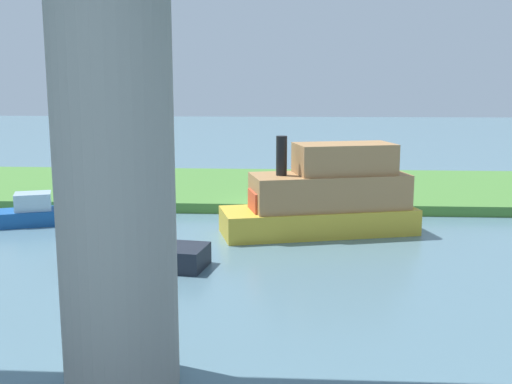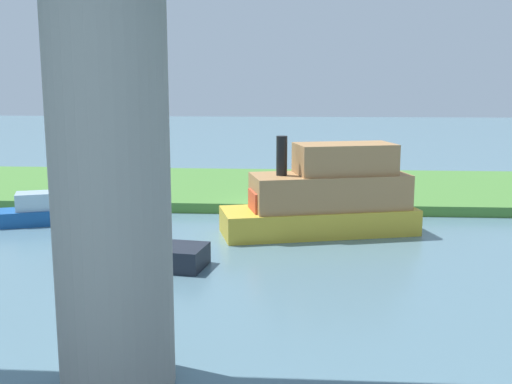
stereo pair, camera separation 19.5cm
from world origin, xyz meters
name	(u,v)px [view 2 (the right image)]	position (x,y,z in m)	size (l,w,h in m)	color
ground_plane	(282,215)	(0.00, 0.00, 0.00)	(160.00, 160.00, 0.00)	slate
grassy_bank	(285,188)	(0.00, -6.00, 0.25)	(80.00, 12.00, 0.50)	#4C8438
bridge_pylon	(110,167)	(3.02, 17.11, 4.66)	(2.42, 2.42, 9.33)	#9E998E
person_on_bank	(301,184)	(-0.94, -1.88, 1.20)	(0.46, 0.46, 1.39)	#2D334C
mooring_post	(343,191)	(-3.00, -1.24, 0.98)	(0.20, 0.20, 0.96)	brown
houseboat_blue	(45,212)	(10.61, 2.51, 0.51)	(4.55, 2.89, 1.43)	#195199
riverboat_paddlewheel	(326,197)	(-1.94, 3.46, 1.53)	(8.52, 4.68, 4.14)	gold
motorboat_white	(132,248)	(4.99, 8.54, 0.58)	(5.08, 2.46, 1.63)	#1E232D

